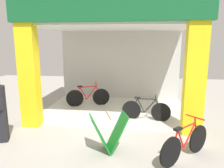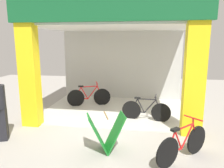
% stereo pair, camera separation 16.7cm
% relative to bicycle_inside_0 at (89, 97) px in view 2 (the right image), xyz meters
% --- Properties ---
extents(ground_plane, '(18.19, 18.19, 0.00)m').
position_rel_bicycle_inside_0_xyz_m(ground_plane, '(1.10, -2.16, -0.37)').
color(ground_plane, '#9E9991').
rests_on(ground_plane, ground).
extents(shop_facade, '(5.30, 3.90, 3.85)m').
position_rel_bicycle_inside_0_xyz_m(shop_facade, '(1.10, -0.46, 1.65)').
color(shop_facade, beige).
rests_on(shop_facade, ground).
extents(bicycle_inside_0, '(1.61, 0.62, 0.93)m').
position_rel_bicycle_inside_0_xyz_m(bicycle_inside_0, '(0.00, 0.00, 0.00)').
color(bicycle_inside_0, black).
rests_on(bicycle_inside_0, ground).
extents(bicycle_inside_1, '(1.53, 0.42, 0.85)m').
position_rel_bicycle_inside_0_xyz_m(bicycle_inside_1, '(2.19, -1.29, -0.03)').
color(bicycle_inside_1, black).
rests_on(bicycle_inside_1, ground).
extents(bicycle_parked_0, '(1.18, 1.17, 0.89)m').
position_rel_bicycle_inside_0_xyz_m(bicycle_parked_0, '(2.96, -3.53, -0.01)').
color(bicycle_parked_0, black).
rests_on(bicycle_parked_0, ground).
extents(sandwich_board_sign, '(0.96, 0.76, 0.88)m').
position_rel_bicycle_inside_0_xyz_m(sandwich_board_sign, '(1.29, -3.38, 0.07)').
color(sandwich_board_sign, '#197226').
rests_on(sandwich_board_sign, ground).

